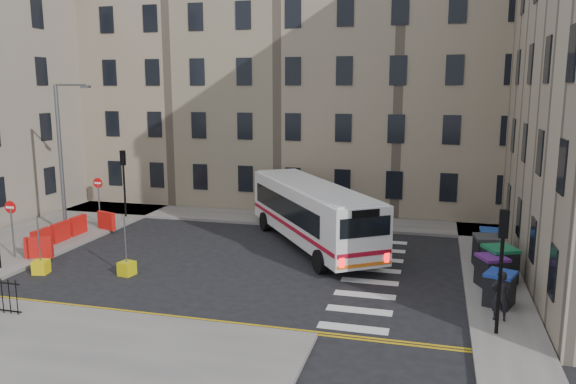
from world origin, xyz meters
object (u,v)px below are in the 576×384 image
at_px(wheelie_bin_a, 500,288).
at_px(wheelie_bin_d, 487,251).
at_px(bus, 312,211).
at_px(bollard_chevron, 127,268).
at_px(wheelie_bin_b, 492,271).
at_px(bollard_yellow, 41,267).
at_px(wheelie_bin_c, 499,264).
at_px(pedestrian, 500,296).
at_px(wheelie_bin_e, 491,243).
at_px(streetlamp, 61,157).

distance_m(wheelie_bin_a, wheelie_bin_d, 4.54).
distance_m(bus, bollard_chevron, 9.50).
distance_m(bus, wheelie_bin_d, 8.61).
height_order(wheelie_bin_b, bollard_yellow, wheelie_bin_b).
xyz_separation_m(bus, wheelie_bin_a, (8.44, -6.35, -1.04)).
distance_m(wheelie_bin_a, bollard_yellow, 18.95).
bearing_deg(bollard_chevron, bollard_yellow, -168.33).
xyz_separation_m(wheelie_bin_b, wheelie_bin_c, (0.37, 0.84, 0.08)).
xyz_separation_m(wheelie_bin_b, bollard_chevron, (-15.08, -2.13, -0.49)).
bearing_deg(pedestrian, wheelie_bin_d, -91.91).
distance_m(wheelie_bin_e, bollard_chevron, 16.67).
height_order(pedestrian, bollard_yellow, pedestrian).
distance_m(streetlamp, wheelie_bin_e, 22.44).
height_order(bollard_yellow, bollard_chevron, same).
height_order(wheelie_bin_b, wheelie_bin_e, wheelie_bin_e).
relative_size(wheelie_bin_c, wheelie_bin_e, 1.24).
relative_size(wheelie_bin_b, bollard_yellow, 2.41).
bearing_deg(bollard_yellow, streetlamp, 117.25).
bearing_deg(bus, wheelie_bin_c, -56.94).
xyz_separation_m(streetlamp, wheelie_bin_d, (21.84, -0.35, -3.47)).
bearing_deg(wheelie_bin_b, pedestrian, -114.51).
xyz_separation_m(wheelie_bin_a, bollard_yellow, (-18.92, -0.94, -0.47)).
height_order(bus, pedestrian, bus).
bearing_deg(bollard_chevron, wheelie_bin_c, 10.89).
bearing_deg(bollard_yellow, bollard_chevron, 11.67).
height_order(bus, wheelie_bin_b, bus).
height_order(wheelie_bin_c, pedestrian, pedestrian).
distance_m(bus, pedestrian, 11.44).
xyz_separation_m(wheelie_bin_c, wheelie_bin_d, (-0.34, 1.73, -0.00)).
bearing_deg(wheelie_bin_a, wheelie_bin_e, 109.19).
height_order(wheelie_bin_c, wheelie_bin_e, wheelie_bin_c).
distance_m(wheelie_bin_a, wheelie_bin_e, 6.21).
relative_size(wheelie_bin_b, wheelie_bin_c, 0.89).
height_order(wheelie_bin_a, wheelie_bin_e, wheelie_bin_e).
distance_m(bus, wheelie_bin_c, 9.44).
bearing_deg(wheelie_bin_a, bus, 164.11).
height_order(streetlamp, wheelie_bin_d, streetlamp).
bearing_deg(streetlamp, bollard_yellow, -62.75).
xyz_separation_m(wheelie_bin_c, bollard_yellow, (-19.18, -3.74, -0.57)).
height_order(wheelie_bin_b, bollard_chevron, wheelie_bin_b).
bearing_deg(pedestrian, wheelie_bin_a, -96.69).
xyz_separation_m(wheelie_bin_a, wheelie_bin_e, (0.20, 6.21, 0.04)).
bearing_deg(pedestrian, bollard_chevron, -6.38).
bearing_deg(wheelie_bin_d, bollard_yellow, -172.18).
bearing_deg(wheelie_bin_c, wheelie_bin_d, 77.56).
bearing_deg(bus, wheelie_bin_e, -35.72).
distance_m(bus, wheelie_bin_a, 10.62).
relative_size(wheelie_bin_d, pedestrian, 0.82).
distance_m(wheelie_bin_c, pedestrian, 4.30).
relative_size(wheelie_bin_a, bollard_yellow, 2.32).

